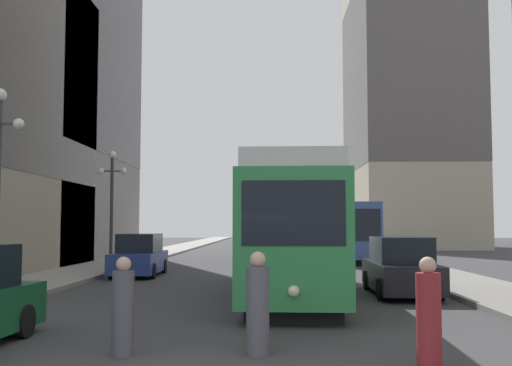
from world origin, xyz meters
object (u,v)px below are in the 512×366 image
parked_car_left_near (139,256)px  lamp_post_left_far (112,191)px  pedestrian_crossing_near (258,307)px  streetcar (293,228)px  transit_bus (343,229)px  parked_car_right_far (400,268)px  pedestrian_crossing_far (429,316)px  pedestrian_on_sidewalk (123,309)px

parked_car_left_near → lamp_post_left_far: (-1.90, 2.45, 2.98)m
parked_car_left_near → lamp_post_left_far: 4.30m
parked_car_left_near → pedestrian_crossing_near: bearing=-72.1°
streetcar → lamp_post_left_far: (-8.30, 9.23, 1.72)m
transit_bus → pedestrian_crossing_near: transit_bus is taller
lamp_post_left_far → parked_car_right_far: bearing=-38.9°
streetcar → parked_car_left_near: (-6.41, 6.77, -1.26)m
pedestrian_crossing_far → lamp_post_left_far: lamp_post_left_far is taller
parked_car_right_far → pedestrian_on_sidewalk: (-6.57, -9.00, -0.08)m
transit_bus → lamp_post_left_far: 15.81m
parked_car_right_far → pedestrian_on_sidewalk: 11.14m
streetcar → pedestrian_crossing_far: streetcar is taller
parked_car_right_far → lamp_post_left_far: 15.30m
streetcar → lamp_post_left_far: 12.53m
lamp_post_left_far → parked_car_left_near: bearing=-52.3°
pedestrian_crossing_near → lamp_post_left_far: (-7.38, 18.34, 3.01)m
transit_bus → parked_car_right_far: transit_bus is taller
parked_car_right_far → lamp_post_left_far: lamp_post_left_far is taller
streetcar → pedestrian_crossing_near: size_ratio=7.70×
pedestrian_crossing_near → pedestrian_on_sidewalk: (-2.27, -0.09, -0.04)m
parked_car_left_near → lamp_post_left_far: lamp_post_left_far is taller
transit_bus → pedestrian_crossing_far: transit_bus is taller
transit_bus → pedestrian_on_sidewalk: transit_bus is taller
transit_bus → pedestrian_crossing_near: size_ratio=7.44×
pedestrian_crossing_near → parked_car_right_far: bearing=-173.9°
transit_bus → pedestrian_on_sidewalk: size_ratio=7.82×
parked_car_left_near → parked_car_right_far: 12.01m
streetcar → parked_car_right_far: (3.37, -0.20, -1.26)m
pedestrian_on_sidewalk → lamp_post_left_far: size_ratio=0.29×
parked_car_left_near → streetcar: bearing=-47.7°
pedestrian_on_sidewalk → lamp_post_left_far: 19.36m
streetcar → transit_bus: bearing=80.5°
pedestrian_crossing_near → pedestrian_on_sidewalk: pedestrian_crossing_near is taller
streetcar → parked_car_left_near: streetcar is taller
streetcar → transit_bus: 19.53m
transit_bus → parked_car_right_far: size_ratio=2.69×
parked_car_right_far → transit_bus: bearing=-90.1°
streetcar → pedestrian_crossing_near: 9.25m
streetcar → pedestrian_crossing_far: size_ratio=7.87×
streetcar → pedestrian_crossing_far: 10.26m
streetcar → pedestrian_on_sidewalk: (-3.20, -9.20, -1.33)m
streetcar → pedestrian_on_sidewalk: size_ratio=8.10×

